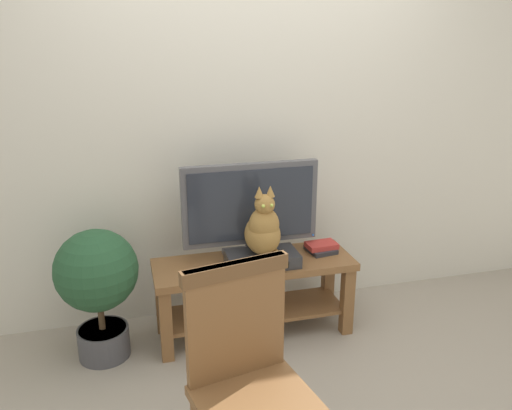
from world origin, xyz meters
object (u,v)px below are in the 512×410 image
cat (263,229)px  wooden_chair (248,374)px  book_stack (321,247)px  tv_stand (254,283)px  potted_plant (97,281)px  media_box (262,259)px  tv (250,208)px

cat → wooden_chair: wooden_chair is taller
book_stack → tv_stand: bearing=-175.6°
wooden_chair → potted_plant: wooden_chair is taller
wooden_chair → potted_plant: 1.30m
cat → potted_plant: cat is taller
cat → book_stack: 0.48m
book_stack → wooden_chair: bearing=-122.9°
media_box → cat: cat is taller
tv_stand → media_box: size_ratio=2.87×
tv_stand → cat: size_ratio=2.85×
potted_plant → book_stack: bearing=2.3°
tv_stand → media_box: bearing=-59.8°
cat → book_stack: size_ratio=2.17×
tv_stand → potted_plant: bearing=-178.7°
book_stack → potted_plant: size_ratio=0.25×
cat → wooden_chair: (-0.37, -1.10, -0.14)m
wooden_chair → potted_plant: (-0.59, 1.15, -0.10)m
media_box → wooden_chair: wooden_chair is taller
tv_stand → wooden_chair: size_ratio=1.22×
tv_stand → potted_plant: (-0.92, -0.02, 0.14)m
media_box → tv: bearing=104.2°
cat → wooden_chair: 1.16m
book_stack → potted_plant: (-1.37, -0.05, -0.03)m
book_stack → tv: bearing=174.2°
tv_stand → media_box: (0.04, -0.06, 0.19)m
tv → tv_stand: bearing=-90.0°
tv → book_stack: tv is taller
potted_plant → wooden_chair: bearing=-62.8°
media_box → wooden_chair: bearing=-108.2°
potted_plant → tv: bearing=6.3°
tv_stand → tv: (0.00, 0.08, 0.47)m
cat → wooden_chair: bearing=-108.5°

